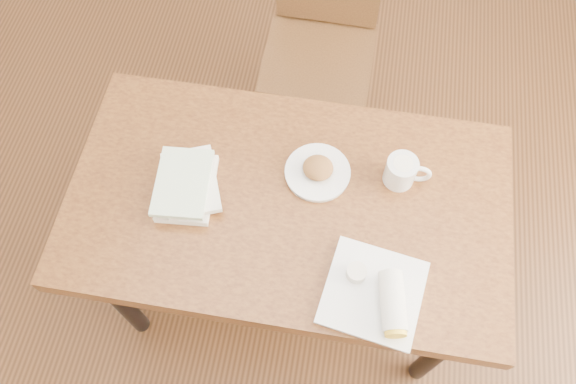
% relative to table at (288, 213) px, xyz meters
% --- Properties ---
extents(ground, '(4.00, 5.00, 0.01)m').
position_rel_table_xyz_m(ground, '(0.00, 0.00, -0.67)').
color(ground, '#472814').
rests_on(ground, ground).
extents(table, '(1.27, 0.72, 0.75)m').
position_rel_table_xyz_m(table, '(0.00, 0.00, 0.00)').
color(table, brown).
rests_on(table, ground).
extents(chair_far, '(0.43, 0.43, 0.95)m').
position_rel_table_xyz_m(chair_far, '(-0.01, 0.85, -0.11)').
color(chair_far, '#4B2F15').
rests_on(chair_far, ground).
extents(plate_scone, '(0.19, 0.19, 0.06)m').
position_rel_table_xyz_m(plate_scone, '(0.07, 0.10, 0.11)').
color(plate_scone, white).
rests_on(plate_scone, table).
extents(coffee_mug, '(0.13, 0.09, 0.09)m').
position_rel_table_xyz_m(coffee_mug, '(0.31, 0.12, 0.13)').
color(coffee_mug, white).
rests_on(coffee_mug, table).
extents(plate_burrito, '(0.29, 0.29, 0.08)m').
position_rel_table_xyz_m(plate_burrito, '(0.28, -0.25, 0.11)').
color(plate_burrito, white).
rests_on(plate_burrito, table).
extents(book_stack, '(0.22, 0.26, 0.06)m').
position_rel_table_xyz_m(book_stack, '(-0.29, -0.01, 0.12)').
color(book_stack, white).
rests_on(book_stack, table).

